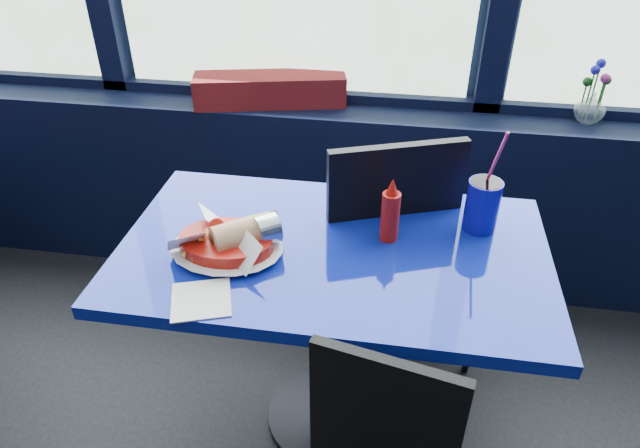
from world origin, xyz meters
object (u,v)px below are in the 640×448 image
Objects in this scene: chair_near_back at (405,241)px; ketchup_bottle at (390,213)px; food_basket at (229,241)px; flower_vase at (591,104)px; soda_cup at (482,204)px; near_table at (332,296)px; planter_box at (270,89)px.

chair_near_back reaches higher than ketchup_bottle.
food_basket is 1.59× the size of ketchup_bottle.
flower_vase is 0.73× the size of soda_cup.
flower_vase reaches higher than near_table.
ketchup_bottle is at bearing 56.96° from chair_near_back.
chair_near_back reaches higher than near_table.
ketchup_bottle reaches higher than planter_box.
food_basket is 0.45m from ketchup_bottle.
chair_near_back is 4.98× the size of ketchup_bottle.
ketchup_bottle is (0.15, 0.07, 0.27)m from near_table.
soda_cup reaches higher than flower_vase.
flower_vase is at bearing -159.77° from chair_near_back.
flower_vase is 1.49m from food_basket.
planter_box is (-0.38, 0.87, 0.29)m from near_table.
chair_near_back is at bearing 57.28° from near_table.
flower_vase is 0.77× the size of food_basket.
chair_near_back reaches higher than food_basket.
ketchup_bottle is at bearing -69.27° from planter_box.
chair_near_back is 0.37m from soda_cup.
food_basket is (-0.28, -0.07, 0.22)m from near_table.
chair_near_back is 4.10× the size of flower_vase.
chair_near_back is at bearing -138.93° from flower_vase.
soda_cup is at bearing 21.64° from near_table.
soda_cup is at bearing 20.38° from ketchup_bottle.
ketchup_bottle is 0.60× the size of soda_cup.
flower_vase reaches higher than ketchup_bottle.
near_table is 0.38m from chair_near_back.
planter_box is at bearing 138.20° from soda_cup.
chair_near_back is 0.92m from flower_vase.
chair_near_back is 1.62× the size of planter_box.
flower_vase is at bearing 49.32° from ketchup_bottle.
planter_box is (-0.59, 0.55, 0.30)m from chair_near_back.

